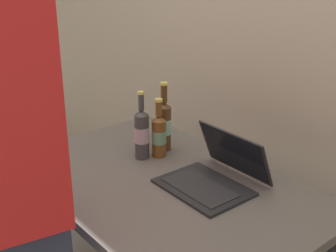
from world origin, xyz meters
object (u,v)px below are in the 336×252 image
object	(u,v)px
laptop	(214,175)
beer_bottle_brown	(159,134)
person_figure	(15,191)
beer_bottle_green	(142,133)
beer_bottle_amber	(164,124)

from	to	relation	value
laptop	beer_bottle_brown	size ratio (longest dim) A/B	1.30
person_figure	beer_bottle_brown	bearing A→B (deg)	106.05
laptop	beer_bottle_green	bearing A→B (deg)	-169.14
beer_bottle_brown	person_figure	world-z (taller)	person_figure
laptop	beer_bottle_amber	distance (m)	0.41
beer_bottle_brown	beer_bottle_amber	bearing A→B (deg)	123.35
person_figure	beer_bottle_green	bearing A→B (deg)	110.16
laptop	beer_bottle_green	world-z (taller)	beer_bottle_green
laptop	beer_bottle_brown	xyz separation A→B (m)	(-0.35, -0.00, 0.06)
beer_bottle_green	laptop	bearing A→B (deg)	10.86
laptop	beer_bottle_amber	size ratio (longest dim) A/B	1.08
person_figure	laptop	bearing A→B (deg)	79.48
beer_bottle_brown	person_figure	size ratio (longest dim) A/B	0.15
beer_bottle_amber	beer_bottle_green	world-z (taller)	beer_bottle_amber
beer_bottle_brown	person_figure	bearing A→B (deg)	-73.95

